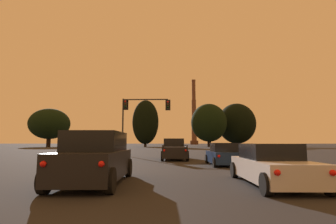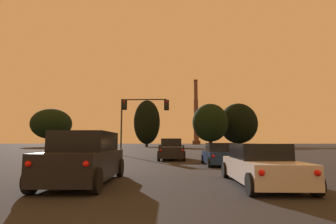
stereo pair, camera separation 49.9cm
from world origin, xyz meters
name	(u,v)px [view 1 (the left image)]	position (x,y,z in m)	size (l,w,h in m)	color
hatchback_right_lane_second	(224,155)	(3.09, 15.72, 0.66)	(2.03, 4.16, 1.44)	navy
sedan_right_lane_third	(271,165)	(3.38, 7.92, 0.67)	(2.05, 4.73, 1.43)	silver
suv_left_lane_third	(96,158)	(-2.88, 7.94, 0.90)	(2.32, 4.98, 1.86)	black
pickup_truck_center_lane_front	(174,150)	(-0.20, 21.71, 0.80)	(2.36, 5.57, 1.82)	black
traffic_light_overhead_left	(138,112)	(-4.41, 28.47, 5.00)	(5.72, 0.50, 6.54)	#2D2D30
smokestack	(194,119)	(11.31, 170.68, 16.94)	(5.31, 5.31, 43.07)	#523427
treeline_center_left	(49,124)	(-42.27, 83.71, 7.57)	(13.34, 12.01, 12.64)	black
treeline_left_mid	(237,124)	(21.32, 92.11, 8.12)	(13.38, 12.04, 15.27)	black
treeline_center_right	(145,122)	(-10.62, 86.69, 8.31)	(8.88, 7.99, 15.80)	black
treeline_far_right	(209,123)	(10.46, 83.82, 7.81)	(11.56, 10.40, 14.01)	black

